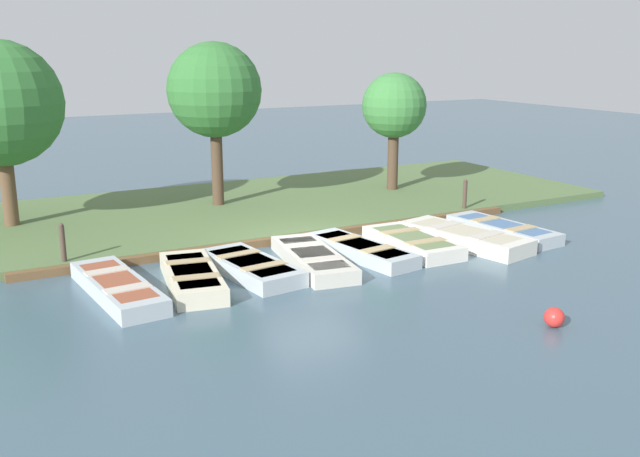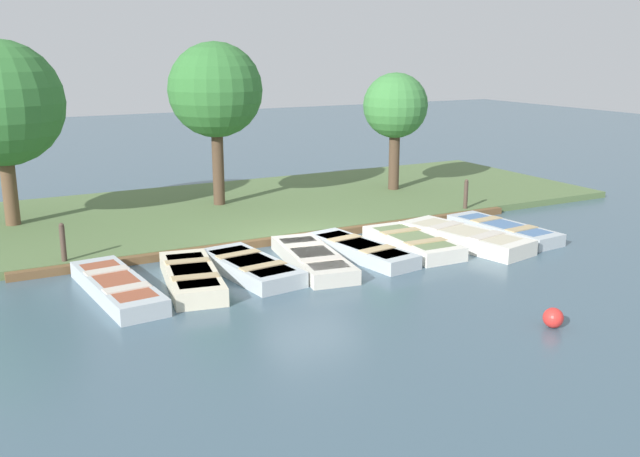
{
  "view_description": "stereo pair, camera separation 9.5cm",
  "coord_description": "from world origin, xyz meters",
  "px_view_note": "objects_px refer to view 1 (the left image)",
  "views": [
    {
      "loc": [
        15.59,
        -8.09,
        5.06
      ],
      "look_at": [
        0.42,
        0.08,
        0.65
      ],
      "focal_mm": 40.0,
      "sensor_mm": 36.0,
      "label": 1
    },
    {
      "loc": [
        15.64,
        -8.0,
        5.06
      ],
      "look_at": [
        0.42,
        0.08,
        0.65
      ],
      "focal_mm": 40.0,
      "sensor_mm": 36.0,
      "label": 2
    }
  ],
  "objects_px": {
    "rowboat_7": "(503,229)",
    "park_tree_center": "(394,107)",
    "rowboat_5": "(412,242)",
    "mooring_post_near": "(63,246)",
    "rowboat_4": "(361,250)",
    "rowboat_1": "(192,277)",
    "mooring_post_far": "(465,197)",
    "rowboat_0": "(118,287)",
    "rowboat_6": "(464,237)",
    "buoy": "(554,317)",
    "rowboat_3": "(313,258)",
    "rowboat_2": "(251,267)",
    "park_tree_left": "(214,91)"
  },
  "relations": [
    {
      "from": "mooring_post_near",
      "to": "buoy",
      "type": "bearing_deg",
      "value": 42.94
    },
    {
      "from": "rowboat_1",
      "to": "park_tree_center",
      "type": "bearing_deg",
      "value": 133.25
    },
    {
      "from": "rowboat_7",
      "to": "mooring_post_near",
      "type": "bearing_deg",
      "value": -108.15
    },
    {
      "from": "rowboat_1",
      "to": "park_tree_center",
      "type": "relative_size",
      "value": 0.77
    },
    {
      "from": "buoy",
      "to": "park_tree_left",
      "type": "bearing_deg",
      "value": -170.33
    },
    {
      "from": "rowboat_2",
      "to": "rowboat_5",
      "type": "height_order",
      "value": "same"
    },
    {
      "from": "rowboat_5",
      "to": "rowboat_3",
      "type": "bearing_deg",
      "value": -88.09
    },
    {
      "from": "rowboat_0",
      "to": "rowboat_4",
      "type": "bearing_deg",
      "value": 85.52
    },
    {
      "from": "rowboat_0",
      "to": "rowboat_2",
      "type": "xyz_separation_m",
      "value": [
        0.02,
        3.0,
        -0.0
      ]
    },
    {
      "from": "rowboat_5",
      "to": "rowboat_6",
      "type": "distance_m",
      "value": 1.49
    },
    {
      "from": "rowboat_5",
      "to": "rowboat_6",
      "type": "relative_size",
      "value": 0.81
    },
    {
      "from": "rowboat_3",
      "to": "rowboat_5",
      "type": "xyz_separation_m",
      "value": [
        -0.04,
        2.91,
        0.01
      ]
    },
    {
      "from": "rowboat_3",
      "to": "rowboat_7",
      "type": "height_order",
      "value": "rowboat_3"
    },
    {
      "from": "buoy",
      "to": "park_tree_center",
      "type": "relative_size",
      "value": 0.09
    },
    {
      "from": "rowboat_7",
      "to": "park_tree_left",
      "type": "height_order",
      "value": "park_tree_left"
    },
    {
      "from": "rowboat_5",
      "to": "buoy",
      "type": "bearing_deg",
      "value": -6.39
    },
    {
      "from": "rowboat_5",
      "to": "rowboat_7",
      "type": "xyz_separation_m",
      "value": [
        0.04,
        3.01,
        -0.01
      ]
    },
    {
      "from": "park_tree_center",
      "to": "rowboat_7",
      "type": "bearing_deg",
      "value": -4.16
    },
    {
      "from": "buoy",
      "to": "park_tree_center",
      "type": "distance_m",
      "value": 12.66
    },
    {
      "from": "rowboat_4",
      "to": "rowboat_3",
      "type": "bearing_deg",
      "value": -94.08
    },
    {
      "from": "rowboat_0",
      "to": "rowboat_3",
      "type": "bearing_deg",
      "value": 84.28
    },
    {
      "from": "mooring_post_far",
      "to": "rowboat_1",
      "type": "bearing_deg",
      "value": -75.27
    },
    {
      "from": "park_tree_left",
      "to": "park_tree_center",
      "type": "distance_m",
      "value": 6.32
    },
    {
      "from": "park_tree_center",
      "to": "rowboat_5",
      "type": "bearing_deg",
      "value": -29.67
    },
    {
      "from": "rowboat_0",
      "to": "rowboat_6",
      "type": "bearing_deg",
      "value": 82.98
    },
    {
      "from": "rowboat_2",
      "to": "rowboat_5",
      "type": "xyz_separation_m",
      "value": [
        0.01,
        4.48,
        0.0
      ]
    },
    {
      "from": "rowboat_4",
      "to": "mooring_post_near",
      "type": "bearing_deg",
      "value": -118.04
    },
    {
      "from": "rowboat_5",
      "to": "park_tree_center",
      "type": "distance_m",
      "value": 7.54
    },
    {
      "from": "rowboat_5",
      "to": "mooring_post_near",
      "type": "height_order",
      "value": "mooring_post_near"
    },
    {
      "from": "rowboat_3",
      "to": "rowboat_7",
      "type": "distance_m",
      "value": 5.91
    },
    {
      "from": "rowboat_0",
      "to": "mooring_post_far",
      "type": "relative_size",
      "value": 3.27
    },
    {
      "from": "rowboat_7",
      "to": "rowboat_3",
      "type": "bearing_deg",
      "value": -95.75
    },
    {
      "from": "rowboat_6",
      "to": "park_tree_left",
      "type": "distance_m",
      "value": 8.84
    },
    {
      "from": "rowboat_1",
      "to": "mooring_post_far",
      "type": "distance_m",
      "value": 9.93
    },
    {
      "from": "rowboat_5",
      "to": "rowboat_7",
      "type": "distance_m",
      "value": 3.01
    },
    {
      "from": "rowboat_4",
      "to": "rowboat_2",
      "type": "bearing_deg",
      "value": -97.35
    },
    {
      "from": "mooring_post_near",
      "to": "rowboat_4",
      "type": "bearing_deg",
      "value": 70.53
    },
    {
      "from": "rowboat_2",
      "to": "rowboat_6",
      "type": "xyz_separation_m",
      "value": [
        0.31,
        5.94,
        0.02
      ]
    },
    {
      "from": "rowboat_1",
      "to": "buoy",
      "type": "relative_size",
      "value": 8.56
    },
    {
      "from": "rowboat_0",
      "to": "park_tree_left",
      "type": "bearing_deg",
      "value": 139.57
    },
    {
      "from": "rowboat_4",
      "to": "mooring_post_far",
      "type": "height_order",
      "value": "mooring_post_far"
    },
    {
      "from": "buoy",
      "to": "rowboat_5",
      "type": "bearing_deg",
      "value": 172.4
    },
    {
      "from": "rowboat_3",
      "to": "mooring_post_far",
      "type": "distance_m",
      "value": 7.05
    },
    {
      "from": "mooring_post_near",
      "to": "park_tree_center",
      "type": "xyz_separation_m",
      "value": [
        -3.63,
        11.61,
        2.49
      ]
    },
    {
      "from": "rowboat_3",
      "to": "rowboat_5",
      "type": "distance_m",
      "value": 2.91
    },
    {
      "from": "buoy",
      "to": "park_tree_center",
      "type": "height_order",
      "value": "park_tree_center"
    },
    {
      "from": "rowboat_1",
      "to": "mooring_post_near",
      "type": "bearing_deg",
      "value": -128.33
    },
    {
      "from": "rowboat_7",
      "to": "park_tree_center",
      "type": "distance_m",
      "value": 6.76
    },
    {
      "from": "rowboat_2",
      "to": "buoy",
      "type": "height_order",
      "value": "buoy"
    },
    {
      "from": "rowboat_5",
      "to": "park_tree_center",
      "type": "relative_size",
      "value": 0.72
    }
  ]
}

